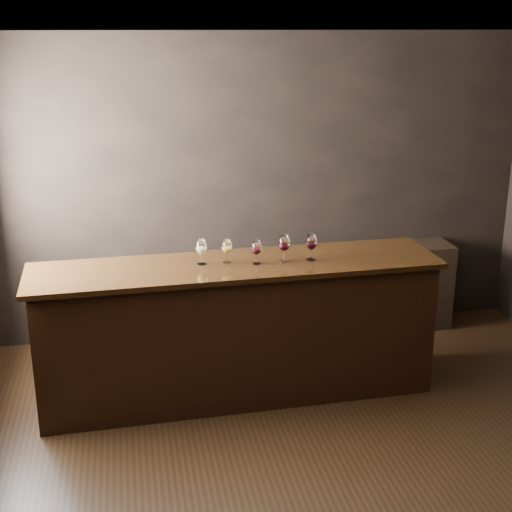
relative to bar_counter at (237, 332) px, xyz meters
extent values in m
plane|color=black|center=(0.45, -0.98, -0.53)|extent=(5.00, 5.00, 0.00)
cube|color=black|center=(0.45, 1.27, 0.87)|extent=(5.00, 0.02, 2.80)
cube|color=silver|center=(0.45, -0.98, 2.27)|extent=(5.00, 4.50, 0.02)
cube|color=black|center=(0.00, 0.00, 0.00)|extent=(3.07, 0.77, 1.07)
cube|color=black|center=(0.00, 0.00, 0.55)|extent=(3.18, 0.84, 0.04)
cube|color=black|center=(1.10, 1.05, -0.12)|extent=(2.32, 0.40, 0.83)
cylinder|color=white|center=(-0.26, 0.03, 0.58)|extent=(0.07, 0.07, 0.00)
cylinder|color=white|center=(-0.26, 0.03, 0.62)|extent=(0.01, 0.01, 0.07)
ellipsoid|color=white|center=(-0.26, 0.03, 0.71)|extent=(0.08, 0.08, 0.12)
cylinder|color=white|center=(-0.26, 0.03, 0.76)|extent=(0.06, 0.06, 0.01)
ellipsoid|color=#C6C666|center=(-0.26, 0.03, 0.69)|extent=(0.07, 0.07, 0.05)
cylinder|color=white|center=(-0.07, 0.03, 0.58)|extent=(0.07, 0.07, 0.00)
cylinder|color=white|center=(-0.07, 0.03, 0.61)|extent=(0.01, 0.01, 0.07)
ellipsoid|color=white|center=(-0.07, 0.03, 0.70)|extent=(0.08, 0.08, 0.11)
cylinder|color=white|center=(-0.07, 0.03, 0.75)|extent=(0.06, 0.06, 0.01)
ellipsoid|color=gold|center=(-0.07, 0.03, 0.69)|extent=(0.06, 0.06, 0.05)
cylinder|color=white|center=(0.15, -0.04, 0.58)|extent=(0.07, 0.07, 0.00)
cylinder|color=white|center=(0.15, -0.04, 0.61)|extent=(0.01, 0.01, 0.07)
ellipsoid|color=white|center=(0.15, -0.04, 0.70)|extent=(0.08, 0.08, 0.11)
cylinder|color=white|center=(0.15, -0.04, 0.75)|extent=(0.06, 0.06, 0.01)
ellipsoid|color=black|center=(0.15, -0.04, 0.68)|extent=(0.06, 0.06, 0.05)
cylinder|color=white|center=(0.37, -0.02, 0.58)|extent=(0.07, 0.07, 0.00)
cylinder|color=white|center=(0.37, -0.02, 0.62)|extent=(0.01, 0.01, 0.08)
ellipsoid|color=white|center=(0.37, -0.02, 0.72)|extent=(0.09, 0.09, 0.13)
cylinder|color=white|center=(0.37, -0.02, 0.78)|extent=(0.07, 0.07, 0.01)
ellipsoid|color=black|center=(0.37, -0.02, 0.70)|extent=(0.07, 0.07, 0.06)
cylinder|color=white|center=(0.58, -0.02, 0.58)|extent=(0.07, 0.07, 0.00)
cylinder|color=white|center=(0.58, -0.02, 0.62)|extent=(0.01, 0.01, 0.08)
ellipsoid|color=white|center=(0.58, -0.02, 0.72)|extent=(0.09, 0.09, 0.12)
cylinder|color=white|center=(0.58, -0.02, 0.77)|extent=(0.06, 0.06, 0.01)
ellipsoid|color=black|center=(0.58, -0.02, 0.70)|extent=(0.07, 0.07, 0.06)
camera|label=1|loc=(-0.81, -5.09, 2.31)|focal=50.00mm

